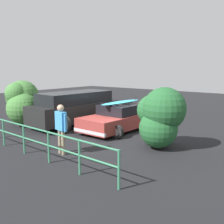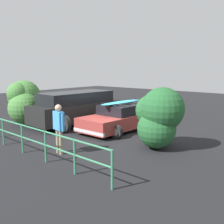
{
  "view_description": "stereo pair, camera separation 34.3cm",
  "coord_description": "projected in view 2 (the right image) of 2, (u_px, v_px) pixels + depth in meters",
  "views": [
    {
      "loc": [
        -7.74,
        9.89,
        3.04
      ],
      "look_at": [
        0.25,
        -0.02,
        0.95
      ],
      "focal_mm": 45.0,
      "sensor_mm": 36.0,
      "label": 1
    },
    {
      "loc": [
        -8.0,
        9.67,
        3.04
      ],
      "look_at": [
        0.25,
        -0.02,
        0.95
      ],
      "focal_mm": 45.0,
      "sensor_mm": 36.0,
      "label": 2
    }
  ],
  "objects": [
    {
      "name": "bush_near_left",
      "position": [
        157.0,
        118.0,
        10.37
      ],
      "size": [
        1.97,
        1.75,
        2.3
      ],
      "color": "brown",
      "rests_on": "ground"
    },
    {
      "name": "sedan_car",
      "position": [
        121.0,
        118.0,
        13.44
      ],
      "size": [
        2.43,
        4.31,
        1.51
      ],
      "color": "#9E3833",
      "rests_on": "ground"
    },
    {
      "name": "railing_fence",
      "position": [
        33.0,
        138.0,
        9.36
      ],
      "size": [
        7.35,
        0.47,
        1.03
      ],
      "color": "#387F5B",
      "rests_on": "ground"
    },
    {
      "name": "ground_plane",
      "position": [
        116.0,
        133.0,
        12.88
      ],
      "size": [
        44.0,
        44.0,
        0.02
      ],
      "primitive_type": "cube",
      "color": "black",
      "rests_on": "ground"
    },
    {
      "name": "bush_near_right",
      "position": [
        25.0,
        102.0,
        14.65
      ],
      "size": [
        2.26,
        2.04,
        2.31
      ],
      "color": "brown",
      "rests_on": "ground"
    },
    {
      "name": "person_bystander",
      "position": [
        59.0,
        124.0,
        9.69
      ],
      "size": [
        0.67,
        0.29,
        1.74
      ],
      "color": "gray",
      "rests_on": "ground"
    },
    {
      "name": "suv_car",
      "position": [
        76.0,
        108.0,
        14.53
      ],
      "size": [
        2.85,
        5.15,
        1.73
      ],
      "color": "black",
      "rests_on": "ground"
    }
  ]
}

